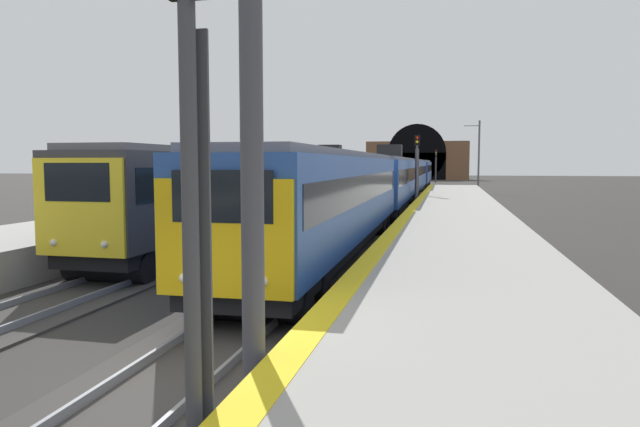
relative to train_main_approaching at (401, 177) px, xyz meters
The scene contains 11 objects.
ground_plane 44.02m from the train_main_approaching, behind, with size 320.00×320.00×0.00m, color #302D2B.
platform_right 44.23m from the train_main_approaching, behind, with size 112.00×4.94×1.09m, color #9E9B93.
platform_right_edge_strip 44.04m from the train_main_approaching, behind, with size 112.00×0.50×0.01m, color yellow.
track_main_line 44.02m from the train_main_approaching, behind, with size 160.00×2.94×0.21m.
train_main_approaching is the anchor object (origin of this frame).
train_adjacent_platform 8.37m from the train_main_approaching, 142.40° to the left, with size 63.84×3.07×4.84m.
railway_signal_near 46.56m from the train_main_approaching, behind, with size 0.39×0.38×5.63m.
railway_signal_mid 8.97m from the train_main_approaching, 168.24° to the right, with size 0.39×0.38×5.43m.
railway_signal_far 49.64m from the train_main_approaching, ahead, with size 0.39×0.38×5.69m.
tunnel_portal 71.33m from the train_main_approaching, ahead, with size 2.72×21.09×11.81m.
catenary_mast_near 19.80m from the train_main_approaching, 21.98° to the right, with size 0.22×1.87×8.30m.
Camera 1 is at (-7.53, -4.16, 3.40)m, focal length 32.66 mm.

